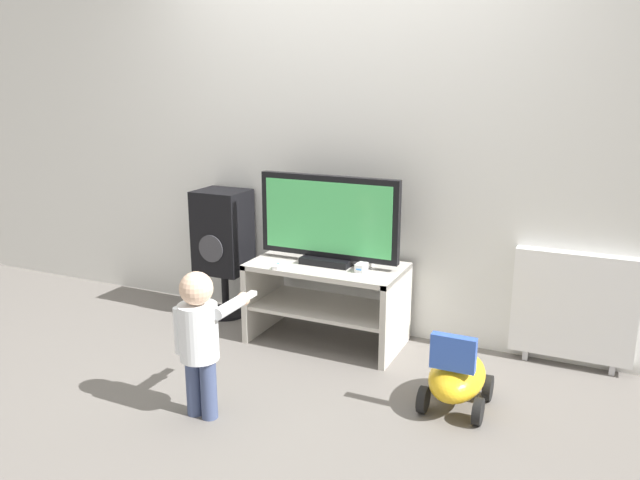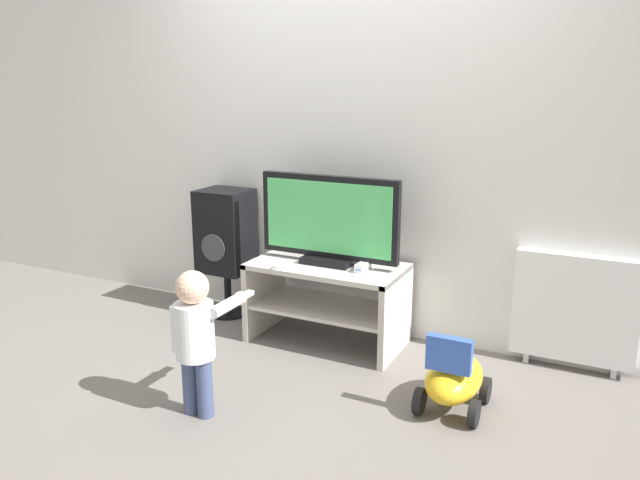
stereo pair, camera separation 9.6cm
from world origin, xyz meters
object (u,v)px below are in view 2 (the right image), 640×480
at_px(ride_on_toy, 454,378).
at_px(radiator, 575,309).
at_px(child, 196,331).
at_px(remote_primary, 278,265).
at_px(game_console, 364,266).
at_px(speaker_tower, 226,234).
at_px(television, 329,221).

bearing_deg(ride_on_toy, radiator, 56.32).
bearing_deg(child, remote_primary, 93.72).
height_order(game_console, child, child).
bearing_deg(child, game_console, 68.04).
xyz_separation_m(speaker_tower, radiator, (2.22, 0.13, -0.20)).
height_order(television, speaker_tower, television).
distance_m(game_console, ride_on_toy, 0.89).
bearing_deg(speaker_tower, game_console, -7.12).
bearing_deg(ride_on_toy, remote_primary, 166.15).
distance_m(television, radiator, 1.47).
relative_size(speaker_tower, radiator, 1.30).
xyz_separation_m(television, child, (-0.18, -1.08, -0.33)).
relative_size(television, ride_on_toy, 1.91).
height_order(television, child, television).
relative_size(game_console, ride_on_toy, 0.40).
bearing_deg(speaker_tower, television, -7.42).
distance_m(game_console, child, 1.14).
height_order(game_console, radiator, radiator).
relative_size(television, child, 1.21).
relative_size(television, remote_primary, 6.59).
relative_size(television, speaker_tower, 1.01).
distance_m(remote_primary, child, 0.88).
distance_m(speaker_tower, ride_on_toy, 1.88).
relative_size(television, game_console, 4.77).
distance_m(television, child, 1.14).
bearing_deg(game_console, child, -111.96).
xyz_separation_m(game_console, child, (-0.42, -1.05, -0.09)).
xyz_separation_m(television, game_console, (0.24, -0.03, -0.24)).
distance_m(speaker_tower, radiator, 2.23).
relative_size(remote_primary, speaker_tower, 0.15).
height_order(remote_primary, radiator, radiator).
height_order(remote_primary, child, child).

